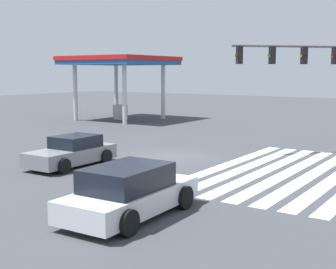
# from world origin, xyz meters

# --- Properties ---
(ground_plane) EXTENTS (114.71, 114.71, 0.00)m
(ground_plane) POSITION_xyz_m (0.00, 0.00, 0.00)
(ground_plane) COLOR #3D3F44
(crosswalk_markings) EXTENTS (11.36, 8.20, 0.01)m
(crosswalk_markings) POSITION_xyz_m (0.00, -7.10, 0.00)
(crosswalk_markings) COLOR silver
(crosswalk_markings) RESTS_ON ground_plane
(traffic_signal_mast) EXTENTS (5.76, 5.76, 5.69)m
(traffic_signal_mast) POSITION_xyz_m (5.62, -5.62, 4.39)
(traffic_signal_mast) COLOR #47474C
(traffic_signal_mast) RESTS_ON ground_plane
(car_1) EXTENTS (4.27, 2.04, 1.34)m
(car_1) POSITION_xyz_m (-4.15, 2.36, 0.63)
(car_1) COLOR gray
(car_1) RESTS_ON ground_plane
(car_2) EXTENTS (4.69, 2.31, 1.51)m
(car_2) POSITION_xyz_m (-8.49, -4.36, 0.72)
(car_2) COLOR silver
(car_2) RESTS_ON ground_plane
(gas_station_canopy) EXTENTS (7.91, 7.91, 5.47)m
(gas_station_canopy) POSITION_xyz_m (12.83, 13.65, 4.88)
(gas_station_canopy) COLOR #23519E
(gas_station_canopy) RESTS_ON ground_plane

